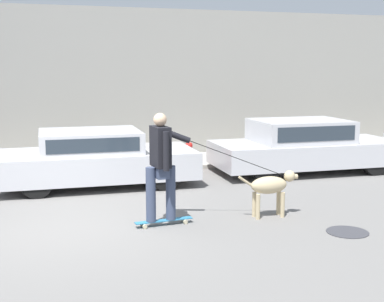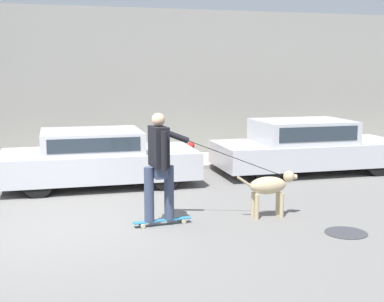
# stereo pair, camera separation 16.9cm
# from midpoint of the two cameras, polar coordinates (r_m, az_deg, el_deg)

# --- Properties ---
(ground_plane) EXTENTS (36.00, 36.00, 0.00)m
(ground_plane) POSITION_cam_midpoint_polar(r_m,az_deg,el_deg) (8.71, -12.70, -7.91)
(ground_plane) COLOR slate
(back_wall) EXTENTS (32.00, 0.30, 4.03)m
(back_wall) POSITION_cam_midpoint_polar(r_m,az_deg,el_deg) (14.38, -14.64, 6.79)
(back_wall) COLOR gray
(back_wall) RESTS_ON ground_plane
(sidewalk_curb) EXTENTS (30.00, 1.98, 0.11)m
(sidewalk_curb) POSITION_cam_midpoint_polar(r_m,az_deg,el_deg) (13.43, -14.14, -1.77)
(sidewalk_curb) COLOR #A39E93
(sidewalk_curb) RESTS_ON ground_plane
(parked_car_1) EXTENTS (4.12, 1.97, 1.18)m
(parked_car_1) POSITION_cam_midpoint_polar(r_m,az_deg,el_deg) (11.46, -9.61, -0.77)
(parked_car_1) COLOR black
(parked_car_1) RESTS_ON ground_plane
(parked_car_2) EXTENTS (4.49, 1.95, 1.25)m
(parked_car_2) POSITION_cam_midpoint_polar(r_m,az_deg,el_deg) (12.99, 12.51, 0.41)
(parked_car_2) COLOR black
(parked_car_2) RESTS_ON ground_plane
(dog) EXTENTS (1.06, 0.31, 0.77)m
(dog) POSITION_cam_midpoint_polar(r_m,az_deg,el_deg) (9.01, 8.86, -3.78)
(dog) COLOR tan
(dog) RESTS_ON ground_plane
(skateboarder) EXTENTS (2.64, 0.64, 1.79)m
(skateboarder) POSITION_cam_midpoint_polar(r_m,az_deg,el_deg) (8.36, -2.88, -1.20)
(skateboarder) COLOR beige
(skateboarder) RESTS_ON ground_plane
(manhole_cover) EXTENTS (0.64, 0.64, 0.01)m
(manhole_cover) POSITION_cam_midpoint_polar(r_m,az_deg,el_deg) (8.54, 16.66, -8.36)
(manhole_cover) COLOR #38383D
(manhole_cover) RESTS_ON ground_plane
(fire_hydrant) EXTENTS (0.18, 0.18, 0.74)m
(fire_hydrant) POSITION_cam_midpoint_polar(r_m,az_deg,el_deg) (12.67, 0.26, -0.59)
(fire_hydrant) COLOR red
(fire_hydrant) RESTS_ON ground_plane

